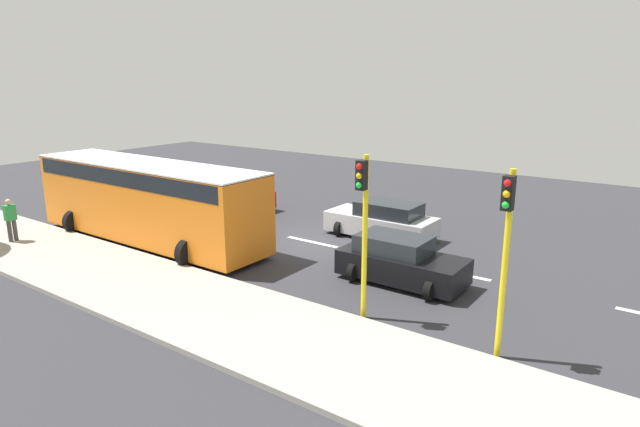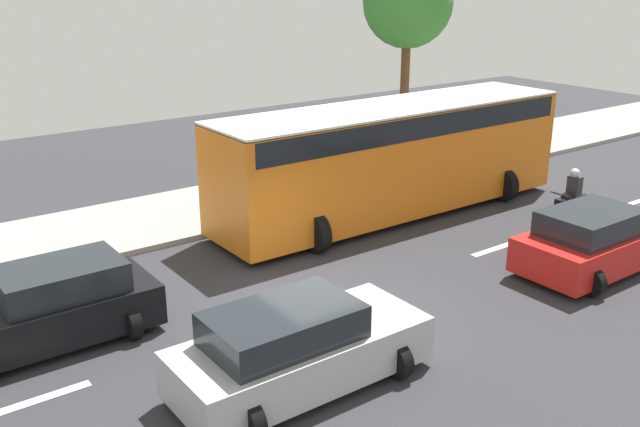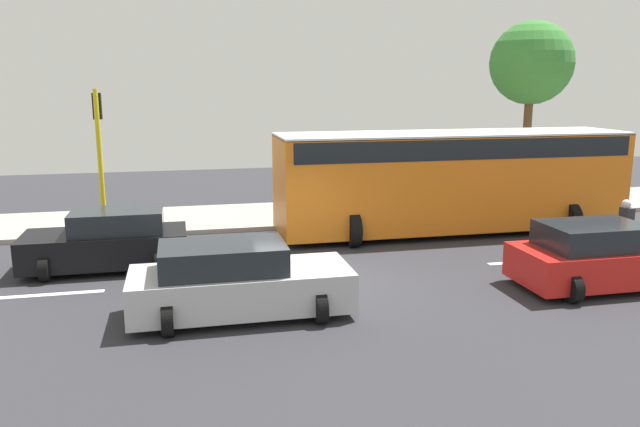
{
  "view_description": "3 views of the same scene",
  "coord_description": "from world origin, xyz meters",
  "px_view_note": "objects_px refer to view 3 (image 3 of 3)",
  "views": [
    {
      "loc": [
        16.55,
        12.24,
        6.46
      ],
      "look_at": [
        0.8,
        0.96,
        1.49
      ],
      "focal_mm": 30.35,
      "sensor_mm": 36.0,
      "label": 1
    },
    {
      "loc": [
        -10.84,
        7.83,
        6.74
      ],
      "look_at": [
        0.92,
        -0.77,
        1.68
      ],
      "focal_mm": 39.8,
      "sensor_mm": 36.0,
      "label": 2
    },
    {
      "loc": [
        -14.35,
        2.99,
        4.69
      ],
      "look_at": [
        0.21,
        -0.31,
        1.53
      ],
      "focal_mm": 35.05,
      "sensor_mm": 36.0,
      "label": 3
    }
  ],
  "objects_px": {
    "city_bus": "(452,174)",
    "motorcycle": "(621,231)",
    "traffic_light_corner": "(99,143)",
    "car_black": "(109,242)",
    "car_silver": "(237,282)",
    "car_red": "(600,257)",
    "pedestrian_near_signal": "(509,179)",
    "street_tree_south": "(532,64)"
  },
  "relations": [
    {
      "from": "city_bus",
      "to": "motorcycle",
      "type": "relative_size",
      "value": 7.19
    },
    {
      "from": "traffic_light_corner",
      "to": "motorcycle",
      "type": "bearing_deg",
      "value": -108.28
    },
    {
      "from": "city_bus",
      "to": "traffic_light_corner",
      "type": "bearing_deg",
      "value": 83.56
    },
    {
      "from": "car_black",
      "to": "car_silver",
      "type": "bearing_deg",
      "value": -144.2
    },
    {
      "from": "car_red",
      "to": "car_silver",
      "type": "relative_size",
      "value": 0.91
    },
    {
      "from": "car_black",
      "to": "motorcycle",
      "type": "bearing_deg",
      "value": -96.83
    },
    {
      "from": "city_bus",
      "to": "car_red",
      "type": "bearing_deg",
      "value": -169.43
    },
    {
      "from": "car_red",
      "to": "motorcycle",
      "type": "bearing_deg",
      "value": -45.68
    },
    {
      "from": "motorcycle",
      "to": "pedestrian_near_signal",
      "type": "bearing_deg",
      "value": -3.57
    },
    {
      "from": "car_silver",
      "to": "motorcycle",
      "type": "relative_size",
      "value": 2.91
    },
    {
      "from": "car_silver",
      "to": "traffic_light_corner",
      "type": "distance_m",
      "value": 8.06
    },
    {
      "from": "traffic_light_corner",
      "to": "pedestrian_near_signal",
      "type": "bearing_deg",
      "value": -81.23
    },
    {
      "from": "traffic_light_corner",
      "to": "car_black",
      "type": "bearing_deg",
      "value": -172.3
    },
    {
      "from": "car_red",
      "to": "motorcycle",
      "type": "distance_m",
      "value": 3.41
    },
    {
      "from": "city_bus",
      "to": "street_tree_south",
      "type": "relative_size",
      "value": 1.52
    },
    {
      "from": "car_silver",
      "to": "pedestrian_near_signal",
      "type": "xyz_separation_m",
      "value": [
        9.26,
        -11.26,
        0.35
      ]
    },
    {
      "from": "traffic_light_corner",
      "to": "street_tree_south",
      "type": "relative_size",
      "value": 0.62
    },
    {
      "from": "street_tree_south",
      "to": "car_black",
      "type": "bearing_deg",
      "value": 116.89
    },
    {
      "from": "street_tree_south",
      "to": "car_silver",
      "type": "bearing_deg",
      "value": 132.06
    },
    {
      "from": "pedestrian_near_signal",
      "to": "city_bus",
      "type": "bearing_deg",
      "value": 131.0
    },
    {
      "from": "car_silver",
      "to": "street_tree_south",
      "type": "bearing_deg",
      "value": -47.94
    },
    {
      "from": "motorcycle",
      "to": "pedestrian_near_signal",
      "type": "distance_m",
      "value": 6.93
    },
    {
      "from": "motorcycle",
      "to": "pedestrian_near_signal",
      "type": "xyz_separation_m",
      "value": [
        6.91,
        -0.43,
        0.42
      ]
    },
    {
      "from": "city_bus",
      "to": "traffic_light_corner",
      "type": "height_order",
      "value": "traffic_light_corner"
    },
    {
      "from": "car_red",
      "to": "car_silver",
      "type": "xyz_separation_m",
      "value": [
        0.03,
        8.39,
        0.0
      ]
    },
    {
      "from": "car_red",
      "to": "motorcycle",
      "type": "xyz_separation_m",
      "value": [
        2.38,
        -2.44,
        -0.07
      ]
    },
    {
      "from": "motorcycle",
      "to": "pedestrian_near_signal",
      "type": "relative_size",
      "value": 0.91
    },
    {
      "from": "car_black",
      "to": "car_red",
      "type": "xyz_separation_m",
      "value": [
        -4.02,
        -11.27,
        0.0
      ]
    },
    {
      "from": "city_bus",
      "to": "traffic_light_corner",
      "type": "relative_size",
      "value": 2.44
    },
    {
      "from": "car_silver",
      "to": "motorcycle",
      "type": "distance_m",
      "value": 11.08
    },
    {
      "from": "city_bus",
      "to": "motorcycle",
      "type": "height_order",
      "value": "city_bus"
    },
    {
      "from": "traffic_light_corner",
      "to": "car_silver",
      "type": "bearing_deg",
      "value": -154.88
    },
    {
      "from": "pedestrian_near_signal",
      "to": "car_red",
      "type": "bearing_deg",
      "value": 162.84
    },
    {
      "from": "pedestrian_near_signal",
      "to": "street_tree_south",
      "type": "height_order",
      "value": "street_tree_south"
    },
    {
      "from": "city_bus",
      "to": "pedestrian_near_signal",
      "type": "bearing_deg",
      "value": -49.0
    },
    {
      "from": "car_red",
      "to": "motorcycle",
      "type": "relative_size",
      "value": 2.66
    },
    {
      "from": "car_black",
      "to": "traffic_light_corner",
      "type": "xyz_separation_m",
      "value": [
        3.02,
        0.41,
        2.22
      ]
    },
    {
      "from": "pedestrian_near_signal",
      "to": "traffic_light_corner",
      "type": "height_order",
      "value": "traffic_light_corner"
    },
    {
      "from": "car_silver",
      "to": "traffic_light_corner",
      "type": "height_order",
      "value": "traffic_light_corner"
    },
    {
      "from": "motorcycle",
      "to": "city_bus",
      "type": "bearing_deg",
      "value": 45.49
    },
    {
      "from": "car_silver",
      "to": "city_bus",
      "type": "distance_m",
      "value": 9.41
    },
    {
      "from": "motorcycle",
      "to": "street_tree_south",
      "type": "relative_size",
      "value": 0.21
    }
  ]
}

